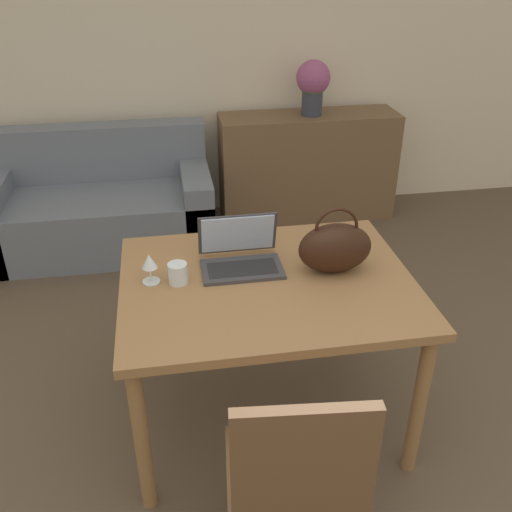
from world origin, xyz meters
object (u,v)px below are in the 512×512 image
Objects in this scene: handbag at (335,247)px; flower_vase at (313,83)px; laptop at (240,252)px; wine_glass at (150,264)px; couch at (100,208)px; chair at (296,480)px; drinking_glass at (178,273)px.

flower_vase is (0.44, 2.11, 0.20)m from handbag.
wine_glass is at bearing -167.15° from laptop.
handbag is (1.18, -1.90, 0.59)m from couch.
chair reaches higher than drinking_glass.
wine_glass is 2.42m from flower_vase.
drinking_glass is at bearing -10.88° from wine_glass.
flower_vase reaches higher than chair.
flower_vase is at bearing 7.39° from couch.
couch is (-0.82, 2.75, -0.23)m from chair.
chair is 2.67× the size of laptop.
laptop is (0.79, -1.78, 0.53)m from couch.
drinking_glass is at bearing 178.84° from handbag.
couch is 2.02m from laptop.
couch is 3.98× the size of flower_vase.
wine_glass is (-0.43, 0.88, 0.33)m from chair.
couch is 5.06× the size of handbag.
chair is at bearing -64.17° from wine_glass.
drinking_glass is at bearing 115.55° from chair.
handbag reaches higher than couch.
wine_glass is (0.40, -1.87, 0.56)m from couch.
chair reaches higher than wine_glass.
laptop is 0.30m from drinking_glass.
laptop is 0.40m from wine_glass.
flower_vase is (0.80, 2.96, 0.56)m from chair.
chair is at bearing -105.08° from flower_vase.
wine_glass is at bearing -120.46° from flower_vase.
chair is 3.11m from flower_vase.
wine_glass is at bearing -78.00° from couch.
handbag reaches higher than wine_glass.
couch is at bearing 105.08° from drinking_glass.
flower_vase is at bearing 78.17° from handbag.
handbag is 0.79× the size of flower_vase.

